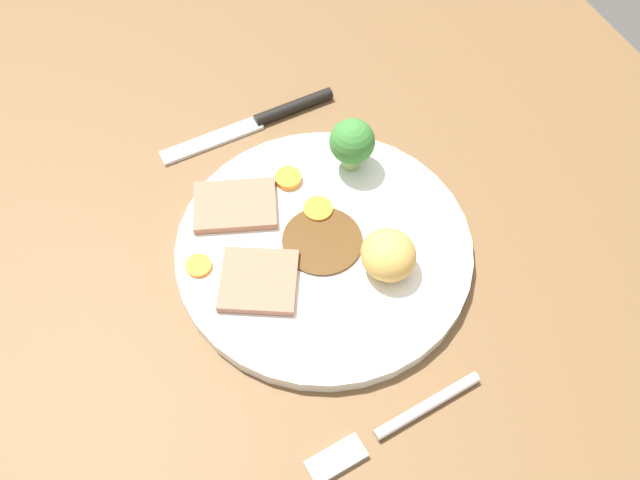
# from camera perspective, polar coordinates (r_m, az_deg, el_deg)

# --- Properties ---
(dining_table) EXTENTS (1.20, 0.84, 0.04)m
(dining_table) POSITION_cam_1_polar(r_m,az_deg,el_deg) (0.64, 1.04, -3.24)
(dining_table) COLOR brown
(dining_table) RESTS_ON ground
(dinner_plate) EXTENTS (0.26, 0.26, 0.01)m
(dinner_plate) POSITION_cam_1_polar(r_m,az_deg,el_deg) (0.63, 0.00, -0.85)
(dinner_plate) COLOR white
(dinner_plate) RESTS_ON dining_table
(gravy_pool) EXTENTS (0.07, 0.07, 0.00)m
(gravy_pool) POSITION_cam_1_polar(r_m,az_deg,el_deg) (0.62, 0.07, -0.10)
(gravy_pool) COLOR #563819
(gravy_pool) RESTS_ON dinner_plate
(meat_slice_main) EXTENTS (0.08, 0.09, 0.01)m
(meat_slice_main) POSITION_cam_1_polar(r_m,az_deg,el_deg) (0.65, -6.80, 2.77)
(meat_slice_main) COLOR #9E664C
(meat_slice_main) RESTS_ON dinner_plate
(meat_slice_under) EXTENTS (0.08, 0.08, 0.01)m
(meat_slice_under) POSITION_cam_1_polar(r_m,az_deg,el_deg) (0.60, -4.92, -3.24)
(meat_slice_under) COLOR #9E664C
(meat_slice_under) RESTS_ON dinner_plate
(roast_potato_left) EXTENTS (0.05, 0.05, 0.04)m
(roast_potato_left) POSITION_cam_1_polar(r_m,az_deg,el_deg) (0.60, 5.48, -1.18)
(roast_potato_left) COLOR tan
(roast_potato_left) RESTS_ON dinner_plate
(carrot_coin_front) EXTENTS (0.03, 0.03, 0.01)m
(carrot_coin_front) POSITION_cam_1_polar(r_m,az_deg,el_deg) (0.64, -0.16, 2.46)
(carrot_coin_front) COLOR orange
(carrot_coin_front) RESTS_ON dinner_plate
(carrot_coin_back) EXTENTS (0.02, 0.02, 0.00)m
(carrot_coin_back) POSITION_cam_1_polar(r_m,az_deg,el_deg) (0.62, -9.66, -2.03)
(carrot_coin_back) COLOR orange
(carrot_coin_back) RESTS_ON dinner_plate
(carrot_coin_side) EXTENTS (0.02, 0.02, 0.01)m
(carrot_coin_side) POSITION_cam_1_polar(r_m,az_deg,el_deg) (0.66, -2.63, 4.90)
(carrot_coin_side) COLOR orange
(carrot_coin_side) RESTS_ON dinner_plate
(broccoli_floret) EXTENTS (0.04, 0.04, 0.05)m
(broccoli_floret) POSITION_cam_1_polar(r_m,az_deg,el_deg) (0.65, 2.58, 7.76)
(broccoli_floret) COLOR #8CB766
(broccoli_floret) RESTS_ON dinner_plate
(fork) EXTENTS (0.03, 0.15, 0.01)m
(fork) POSITION_cam_1_polar(r_m,az_deg,el_deg) (0.57, 5.66, -14.64)
(fork) COLOR silver
(fork) RESTS_ON dining_table
(knife) EXTENTS (0.02, 0.19, 0.01)m
(knife) POSITION_cam_1_polar(r_m,az_deg,el_deg) (0.73, -4.49, 9.62)
(knife) COLOR black
(knife) RESTS_ON dining_table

